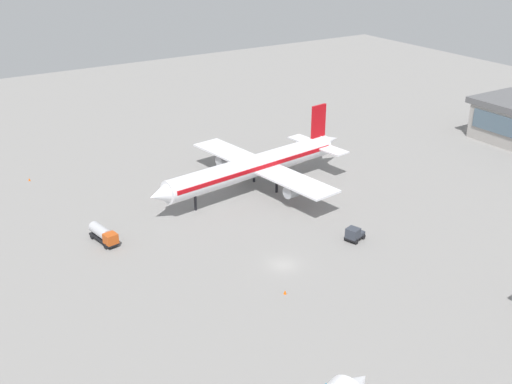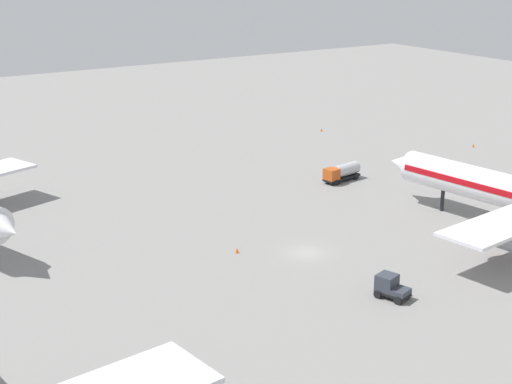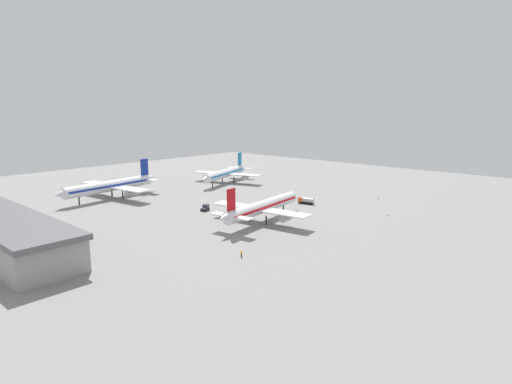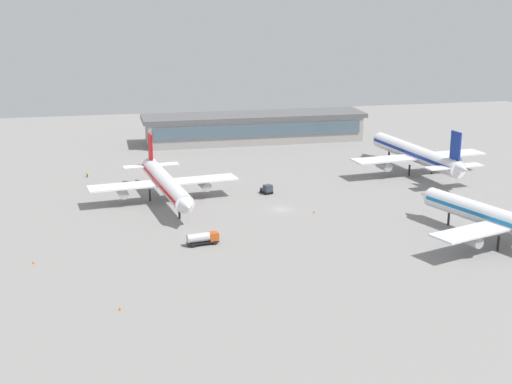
% 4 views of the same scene
% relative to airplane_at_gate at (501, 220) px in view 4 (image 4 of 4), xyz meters
% --- Properties ---
extents(ground, '(288.00, 288.00, 0.00)m').
position_rel_airplane_at_gate_xyz_m(ground, '(36.70, -31.97, -5.00)').
color(ground, gray).
extents(terminal_building, '(74.18, 16.31, 9.36)m').
position_rel_airplane_at_gate_xyz_m(terminal_building, '(26.26, -109.91, -0.23)').
color(terminal_building, '#9E9993').
rests_on(terminal_building, ground).
extents(airplane_at_gate, '(36.03, 43.85, 13.75)m').
position_rel_airplane_at_gate_xyz_m(airplane_at_gate, '(0.00, 0.00, 0.00)').
color(airplane_at_gate, white).
rests_on(airplane_at_gate, ground).
extents(airplane_taxiing, '(36.13, 44.75, 13.63)m').
position_rel_airplane_at_gate_xyz_m(airplane_taxiing, '(62.14, -43.22, -0.05)').
color(airplane_taxiing, white).
rests_on(airplane_taxiing, ground).
extents(airplane_distant, '(39.29, 48.69, 14.82)m').
position_rel_airplane_at_gate_xyz_m(airplane_distant, '(-8.26, -57.78, 0.39)').
color(airplane_distant, white).
rests_on(airplane_distant, ground).
extents(baggage_tug, '(3.03, 3.63, 2.30)m').
position_rel_airplane_at_gate_xyz_m(baggage_tug, '(36.78, -45.80, -3.84)').
color(baggage_tug, black).
rests_on(baggage_tug, ground).
extents(fuel_truck, '(6.52, 3.02, 2.50)m').
position_rel_airplane_at_gate_xyz_m(fuel_truck, '(57.79, -11.98, -3.61)').
color(fuel_truck, black).
rests_on(fuel_truck, ground).
extents(ground_crew_worker, '(0.53, 0.51, 1.67)m').
position_rel_airplane_at_gate_xyz_m(ground_crew_worker, '(80.68, -72.29, -4.15)').
color(ground_crew_worker, '#1E2338').
rests_on(ground_crew_worker, ground).
extents(safety_cone_near_gate, '(0.44, 0.44, 0.60)m').
position_rel_airplane_at_gate_xyz_m(safety_cone_near_gate, '(30.06, -27.69, -4.70)').
color(safety_cone_near_gate, '#EA590C').
rests_on(safety_cone_near_gate, ground).
extents(safety_cone_mid_apron, '(0.44, 0.44, 0.60)m').
position_rel_airplane_at_gate_xyz_m(safety_cone_mid_apron, '(74.88, 15.42, -4.70)').
color(safety_cone_mid_apron, '#EA590C').
rests_on(safety_cone_mid_apron, ground).
extents(safety_cone_far_side, '(0.44, 0.44, 0.60)m').
position_rel_airplane_at_gate_xyz_m(safety_cone_far_side, '(89.81, -8.35, -4.70)').
color(safety_cone_far_side, '#EA590C').
rests_on(safety_cone_far_side, ground).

